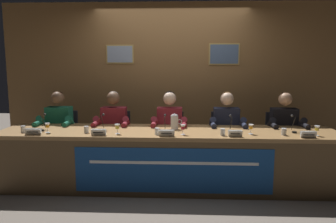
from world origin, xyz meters
The scene contains 34 objects.
ground_plane centered at (0.00, 0.00, 0.00)m, with size 12.00×12.00×0.00m, color #70665B.
wall_back_panelled centered at (0.00, 1.32, 1.30)m, with size 5.60×0.14×2.60m.
conference_table centered at (0.00, -0.13, 0.53)m, with size 4.40×0.88×0.75m.
chair_far_left centered at (-1.64, 0.62, 0.43)m, with size 0.44×0.44×0.89m.
panelist_far_left centered at (-1.64, 0.43, 0.71)m, with size 0.51×0.48×1.22m.
nameplate_far_left centered at (-1.65, -0.35, 0.79)m, with size 0.20×0.06×0.08m.
juice_glass_far_left centered at (-1.52, -0.22, 0.84)m, with size 0.06×0.06×0.12m.
water_cup_far_left centered at (-1.83, -0.22, 0.79)m, with size 0.06×0.06×0.08m.
microphone_far_left centered at (-1.64, -0.08, 0.82)m, with size 0.06×0.17×0.22m.
chair_left centered at (-0.82, 0.62, 0.43)m, with size 0.44×0.44×0.89m.
panelist_left centered at (-0.82, 0.43, 0.71)m, with size 0.51×0.48×1.22m.
nameplate_left centered at (-0.83, -0.34, 0.79)m, with size 0.18×0.06×0.08m.
juice_glass_left centered at (-0.62, -0.25, 0.84)m, with size 0.06×0.06×0.12m.
water_cup_left centered at (-1.02, -0.20, 0.79)m, with size 0.06×0.06×0.08m.
microphone_left centered at (-0.86, -0.06, 0.82)m, with size 0.06×0.17×0.22m.
chair_center centered at (0.00, 0.62, 0.43)m, with size 0.44×0.44×0.89m.
panelist_center centered at (0.00, 0.43, 0.71)m, with size 0.51×0.48×1.22m.
nameplate_center centered at (0.00, -0.35, 0.79)m, with size 0.19×0.06×0.08m.
juice_glass_center centered at (0.20, -0.25, 0.84)m, with size 0.06×0.06×0.12m.
water_cup_center centered at (-0.12, -0.27, 0.79)m, with size 0.06×0.06×0.08m.
microphone_center centered at (-0.04, -0.08, 0.82)m, with size 0.06×0.17×0.22m.
chair_right centered at (0.82, 0.62, 0.43)m, with size 0.44×0.44×0.89m.
panelist_right centered at (0.82, 0.43, 0.71)m, with size 0.51×0.48×1.22m.
nameplate_right centered at (0.82, -0.33, 0.79)m, with size 0.16×0.06×0.08m.
juice_glass_right centered at (1.04, -0.18, 0.84)m, with size 0.06×0.06×0.12m.
water_cup_right centered at (0.68, -0.28, 0.79)m, with size 0.06×0.06×0.08m.
microphone_right centered at (0.81, -0.07, 0.82)m, with size 0.06×0.17×0.22m.
chair_far_right centered at (1.64, 0.62, 0.43)m, with size 0.44×0.44×0.89m.
panelist_far_right centered at (1.64, 0.43, 0.71)m, with size 0.51×0.48×1.22m.
nameplate_far_right centered at (1.68, -0.35, 0.79)m, with size 0.18×0.06×0.08m.
juice_glass_far_right centered at (1.82, -0.23, 0.84)m, with size 0.06×0.06×0.12m.
water_cup_far_right centered at (1.43, -0.22, 0.79)m, with size 0.06×0.06×0.08m.
microphone_far_right centered at (1.60, -0.04, 0.82)m, with size 0.06×0.17×0.22m.
water_pitcher_central centered at (0.08, 0.09, 0.85)m, with size 0.15×0.10×0.21m.
Camera 1 is at (0.20, -4.26, 1.64)m, focal length 35.50 mm.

